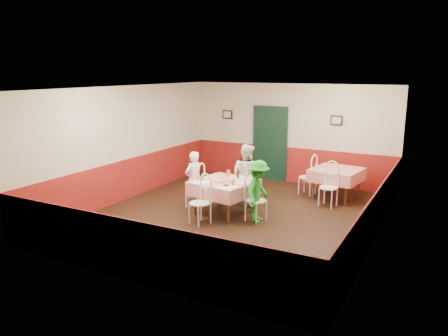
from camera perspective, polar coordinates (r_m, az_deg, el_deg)
The scene contains 39 objects.
floor at distance 9.76m, azimuth 1.40°, elevation -6.25°, with size 7.00×7.00×0.00m, color black.
ceiling at distance 9.24m, azimuth 1.49°, elevation 10.40°, with size 7.00×7.00×0.00m, color white.
back_wall at distance 12.58m, azimuth 8.67°, elevation 4.48°, with size 6.00×0.10×2.80m, color beige.
front_wall at distance 6.55m, azimuth -12.51°, elevation -3.30°, with size 6.00×0.10×2.80m, color beige.
left_wall at distance 11.06m, azimuth -12.59°, elevation 3.19°, with size 0.10×7.00×2.80m, color beige.
right_wall at distance 8.51m, azimuth 19.78°, elevation -0.06°, with size 0.10×7.00×2.80m, color beige.
wainscot_back at distance 12.73m, azimuth 8.51°, elevation 0.46°, with size 6.00×0.03×1.00m, color maroon.
wainscot_front at distance 6.86m, azimuth -12.06°, elevation -10.52°, with size 6.00×0.03×1.00m, color maroon.
wainscot_left at distance 11.23m, azimuth -12.31°, elevation -1.35°, with size 0.03×7.00×1.00m, color maroon.
wainscot_right at distance 8.75m, azimuth 19.24°, elevation -5.81°, with size 0.03×7.00×1.00m, color maroon.
door at distance 12.80m, azimuth 6.01°, elevation 3.11°, with size 0.96×0.06×2.10m, color black.
picture_left at distance 13.28m, azimuth 0.45°, elevation 7.01°, with size 0.32×0.03×0.26m, color black.
picture_right at distance 12.11m, azimuth 14.49°, elevation 6.05°, with size 0.32×0.03×0.26m, color black.
thermostat at distance 13.27m, azimuth 0.83°, elevation 5.49°, with size 0.10×0.03×0.10m, color white.
main_table at distance 9.81m, azimuth -0.00°, elevation -3.85°, with size 1.22×1.22×0.77m, color red.
second_table at distance 11.32m, azimuth 14.44°, elevation -1.99°, with size 1.12×1.12×0.77m, color red.
chair_left at distance 10.30m, azimuth -3.80°, elevation -2.63°, with size 0.42×0.42×0.90m, color white, non-canonical shape.
chair_right at distance 9.33m, azimuth 4.20°, elevation -4.29°, with size 0.42×0.42×0.90m, color white, non-canonical shape.
chair_far at distance 10.46m, azimuth 2.79°, elevation -2.38°, with size 0.42×0.42×0.90m, color white, non-canonical shape.
chair_near at distance 9.15m, azimuth -3.19°, elevation -4.61°, with size 0.42×0.42×0.90m, color white, non-canonical shape.
chair_second_a at distance 11.50m, azimuth 10.84°, elevation -1.21°, with size 0.42×0.42×0.90m, color white, non-canonical shape.
chair_second_b at distance 10.60m, azimuth 13.48°, elevation -2.52°, with size 0.42×0.42×0.90m, color white, non-canonical shape.
pizza at distance 9.66m, azimuth -0.07°, elevation -1.65°, with size 0.41×0.41×0.03m, color #B74723.
plate_left at distance 9.96m, azimuth -2.09°, elevation -1.26°, with size 0.25×0.25×0.01m, color white.
plate_right at distance 9.47m, azimuth 2.20°, elevation -2.00°, with size 0.25×0.25×0.01m, color white.
plate_far at distance 10.02m, azimuth 1.33°, elevation -1.16°, with size 0.25×0.25×0.01m, color white.
glass_a at distance 9.74m, azimuth -2.80°, elevation -1.22°, with size 0.07×0.07×0.14m, color #BF7219.
glass_b at distance 9.31m, azimuth 1.18°, elevation -1.89°, with size 0.07×0.07×0.13m, color #BF7219.
glass_c at distance 10.08m, azimuth 0.59°, elevation -0.69°, with size 0.08×0.08×0.15m, color #BF7219.
beer_bottle at distance 9.94m, azimuth 1.81°, elevation -0.71°, with size 0.06×0.06×0.21m, color #381C0A.
shaker_a at distance 9.65m, azimuth -3.53°, elevation -1.50°, with size 0.04×0.04×0.09m, color silver.
shaker_b at distance 9.55m, azimuth -3.51°, elevation -1.66°, with size 0.04×0.04×0.09m, color silver.
shaker_c at distance 9.71m, azimuth -3.37°, elevation -1.41°, with size 0.04×0.04×0.09m, color #B23319.
menu_left at distance 9.62m, azimuth -2.95°, elevation -1.82°, with size 0.30×0.40×0.00m, color white.
menu_right at distance 9.18m, azimuth 0.41°, elevation -2.51°, with size 0.30×0.40×0.00m, color white.
wallet at distance 9.28m, azimuth 0.30°, elevation -2.28°, with size 0.11×0.09×0.02m, color black.
diner_left at distance 10.28m, azimuth -4.03°, elevation -1.46°, with size 0.48×0.32×1.32m, color gray.
diner_far at distance 10.43m, azimuth 2.96°, elevation -0.83°, with size 0.71×0.55×1.46m, color gray.
diner_right at distance 9.24m, azimuth 4.48°, elevation -3.06°, with size 0.86×0.49×1.33m, color gray.
Camera 1 is at (4.15, -8.25, 3.18)m, focal length 35.00 mm.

